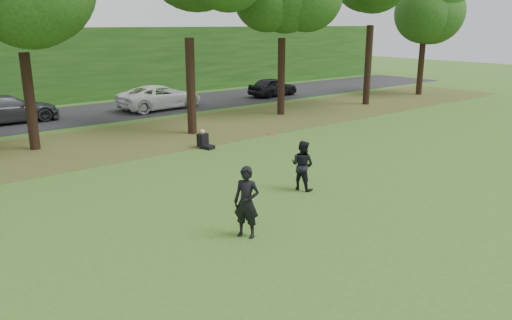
# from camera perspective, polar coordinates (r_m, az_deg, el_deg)

# --- Properties ---
(ground) EXTENTS (120.00, 120.00, 0.00)m
(ground) POSITION_cam_1_polar(r_m,az_deg,el_deg) (13.34, 6.85, -8.03)
(ground) COLOR #3B581B
(ground) RESTS_ON ground
(leaf_litter) EXTENTS (60.00, 7.00, 0.01)m
(leaf_litter) POSITION_cam_1_polar(r_m,az_deg,el_deg) (23.77, -16.35, 1.93)
(leaf_litter) COLOR #4C3D1B
(leaf_litter) RESTS_ON ground
(street) EXTENTS (70.00, 7.00, 0.02)m
(street) POSITION_cam_1_polar(r_m,az_deg,el_deg) (31.16, -22.27, 4.49)
(street) COLOR black
(street) RESTS_ON ground
(far_hedge) EXTENTS (70.00, 3.00, 5.00)m
(far_hedge) POSITION_cam_1_polar(r_m,az_deg,el_deg) (36.60, -25.58, 9.54)
(far_hedge) COLOR #1A4112
(far_hedge) RESTS_ON ground
(player_left) EXTENTS (0.71, 0.81, 1.85)m
(player_left) POSITION_cam_1_polar(r_m,az_deg,el_deg) (12.58, -1.09, -4.85)
(player_left) COLOR black
(player_left) RESTS_ON ground
(player_right) EXTENTS (0.81, 0.93, 1.64)m
(player_right) POSITION_cam_1_polar(r_m,az_deg,el_deg) (16.26, 5.33, -0.60)
(player_right) COLOR black
(player_right) RESTS_ON ground
(parked_cars) EXTENTS (38.45, 3.71, 1.51)m
(parked_cars) POSITION_cam_1_polar(r_m,az_deg,el_deg) (30.03, -22.99, 5.49)
(parked_cars) COLOR black
(parked_cars) RESTS_ON street
(frisbee) EXTENTS (0.36, 0.38, 0.14)m
(frisbee) POSITION_cam_1_polar(r_m,az_deg,el_deg) (14.36, 1.76, 2.88)
(frisbee) COLOR #E7135A
(frisbee) RESTS_ON ground
(seated_person) EXTENTS (0.56, 0.80, 0.83)m
(seated_person) POSITION_cam_1_polar(r_m,az_deg,el_deg) (21.86, -5.96, 2.16)
(seated_person) COLOR black
(seated_person) RESTS_ON ground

